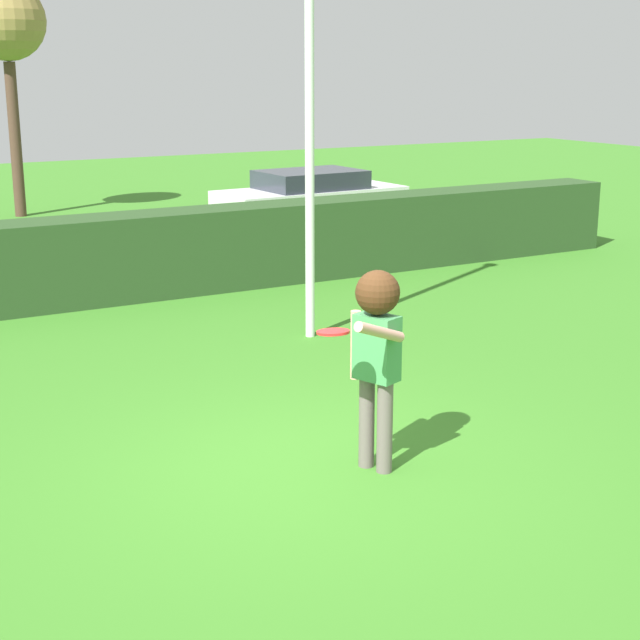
{
  "coord_description": "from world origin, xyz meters",
  "views": [
    {
      "loc": [
        -3.96,
        -7.15,
        3.51
      ],
      "look_at": [
        0.49,
        0.7,
        1.15
      ],
      "focal_mm": 54.99,
      "sensor_mm": 36.0,
      "label": 1
    }
  ],
  "objects_px": {
    "person": "(376,340)",
    "lamppost": "(309,65)",
    "parked_car_white": "(311,196)",
    "bare_elm_tree": "(6,26)",
    "frisbee": "(333,332)"
  },
  "relations": [
    {
      "from": "parked_car_white",
      "to": "person",
      "type": "bearing_deg",
      "value": -116.61
    },
    {
      "from": "parked_car_white",
      "to": "bare_elm_tree",
      "type": "bearing_deg",
      "value": 137.72
    },
    {
      "from": "frisbee",
      "to": "person",
      "type": "bearing_deg",
      "value": 20.11
    },
    {
      "from": "person",
      "to": "bare_elm_tree",
      "type": "relative_size",
      "value": 0.34
    },
    {
      "from": "lamppost",
      "to": "parked_car_white",
      "type": "distance_m",
      "value": 9.55
    },
    {
      "from": "frisbee",
      "to": "bare_elm_tree",
      "type": "xyz_separation_m",
      "value": [
        1.37,
        17.13,
        2.97
      ]
    },
    {
      "from": "lamppost",
      "to": "bare_elm_tree",
      "type": "bearing_deg",
      "value": 93.73
    },
    {
      "from": "frisbee",
      "to": "bare_elm_tree",
      "type": "bearing_deg",
      "value": 85.44
    },
    {
      "from": "person",
      "to": "parked_car_white",
      "type": "bearing_deg",
      "value": 63.39
    },
    {
      "from": "parked_car_white",
      "to": "frisbee",
      "type": "bearing_deg",
      "value": -118.26
    },
    {
      "from": "person",
      "to": "frisbee",
      "type": "xyz_separation_m",
      "value": [
        -0.55,
        -0.2,
        0.2
      ]
    },
    {
      "from": "parked_car_white",
      "to": "bare_elm_tree",
      "type": "distance_m",
      "value": 8.01
    },
    {
      "from": "person",
      "to": "bare_elm_tree",
      "type": "distance_m",
      "value": 17.24
    },
    {
      "from": "person",
      "to": "lamppost",
      "type": "relative_size",
      "value": 0.28
    },
    {
      "from": "frisbee",
      "to": "bare_elm_tree",
      "type": "height_order",
      "value": "bare_elm_tree"
    }
  ]
}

